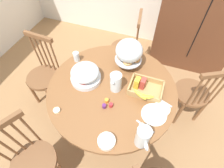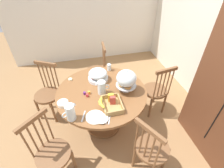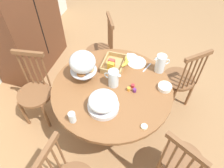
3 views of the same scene
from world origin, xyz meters
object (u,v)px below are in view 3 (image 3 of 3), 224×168
object	(u,v)px
windsor_chair_by_cabinet	(181,163)
windsor_chair_host_seat	(35,93)
windsor_chair_far_side	(101,52)
fruit_platter_covered	(103,103)
windsor_chair_facing_door	(180,80)
orange_juice_pitcher	(160,64)
dining_table	(112,99)
milk_pitcher	(113,79)
cereal_bowl	(165,87)
china_plate_large	(137,62)
cereal_basket	(115,64)
wooden_armoire	(18,8)
drinking_glass	(72,117)
pastry_stand_with_dome	(83,63)
butter_dish	(144,127)
china_plate_small	(131,58)

from	to	relation	value
windsor_chair_by_cabinet	windsor_chair_host_seat	bearing A→B (deg)	78.82
windsor_chair_far_side	fruit_platter_covered	bearing A→B (deg)	-159.22
windsor_chair_facing_door	orange_juice_pitcher	distance (m)	0.52
dining_table	milk_pitcher	world-z (taller)	milk_pitcher
windsor_chair_host_seat	cereal_bowl	bearing A→B (deg)	-79.80
fruit_platter_covered	china_plate_large	world-z (taller)	fruit_platter_covered
fruit_platter_covered	cereal_basket	world-z (taller)	fruit_platter_covered
wooden_armoire	windsor_chair_far_side	world-z (taller)	wooden_armoire
cereal_bowl	drinking_glass	xyz separation A→B (m)	(-0.63, 0.74, 0.03)
dining_table	windsor_chair_host_seat	size ratio (longest dim) A/B	1.29
windsor_chair_by_cabinet	fruit_platter_covered	world-z (taller)	windsor_chair_by_cabinet
drinking_glass	windsor_chair_facing_door	bearing A→B (deg)	-40.11
pastry_stand_with_dome	milk_pitcher	xyz separation A→B (m)	(-0.02, -0.33, -0.11)
milk_pitcher	cereal_bowl	size ratio (longest dim) A/B	1.39
dining_table	orange_juice_pitcher	bearing A→B (deg)	-47.37
windsor_chair_facing_door	china_plate_large	distance (m)	0.64
cereal_basket	windsor_chair_by_cabinet	bearing A→B (deg)	-131.09
milk_pitcher	pastry_stand_with_dome	bearing A→B (deg)	86.35
dining_table	windsor_chair_by_cabinet	world-z (taller)	windsor_chair_by_cabinet
windsor_chair_facing_door	china_plate_large	size ratio (longest dim) A/B	4.43
windsor_chair_facing_door	fruit_platter_covered	bearing A→B (deg)	141.36
windsor_chair_facing_door	pastry_stand_with_dome	xyz separation A→B (m)	(-0.55, 1.04, 0.48)
pastry_stand_with_dome	butter_dish	xyz separation A→B (m)	(-0.43, -0.74, -0.19)
china_plate_large	drinking_glass	bearing A→B (deg)	157.85
milk_pitcher	windsor_chair_by_cabinet	bearing A→B (deg)	-121.67
china_plate_large	cereal_bowl	xyz separation A→B (m)	(-0.30, -0.36, 0.02)
pastry_stand_with_dome	milk_pitcher	world-z (taller)	pastry_stand_with_dome
dining_table	china_plate_small	size ratio (longest dim) A/B	8.41
cereal_bowl	butter_dish	distance (m)	0.52
milk_pitcher	china_plate_large	world-z (taller)	milk_pitcher
orange_juice_pitcher	milk_pitcher	size ratio (longest dim) A/B	1.08
windsor_chair_by_cabinet	cereal_basket	world-z (taller)	windsor_chair_by_cabinet
wooden_armoire	orange_juice_pitcher	size ratio (longest dim) A/B	9.32
milk_pitcher	china_plate_large	bearing A→B (deg)	-21.33
china_plate_large	cereal_bowl	world-z (taller)	cereal_bowl
pastry_stand_with_dome	china_plate_small	distance (m)	0.63
windsor_chair_by_cabinet	cereal_bowl	world-z (taller)	windsor_chair_by_cabinet
wooden_armoire	dining_table	size ratio (longest dim) A/B	1.55
butter_dish	drinking_glass	bearing A→B (deg)	101.03
cereal_bowl	butter_dish	size ratio (longest dim) A/B	2.33
pastry_stand_with_dome	cereal_basket	distance (m)	0.39
windsor_chair_host_seat	windsor_chair_facing_door	bearing A→B (deg)	-66.02
orange_juice_pitcher	cereal_bowl	world-z (taller)	orange_juice_pitcher
china_plate_large	butter_dish	bearing A→B (deg)	-162.70
pastry_stand_with_dome	cereal_basket	xyz separation A→B (m)	(0.24, -0.27, -0.15)
cereal_basket	butter_dish	xyz separation A→B (m)	(-0.67, -0.47, -0.03)
orange_juice_pitcher	drinking_glass	size ratio (longest dim) A/B	1.91
windsor_chair_by_cabinet	fruit_platter_covered	bearing A→B (deg)	77.22
wooden_armoire	butter_dish	size ratio (longest dim) A/B	32.67
fruit_platter_covered	cereal_bowl	size ratio (longest dim) A/B	2.14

